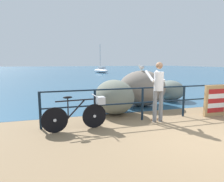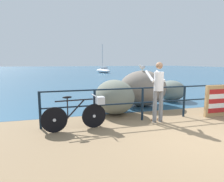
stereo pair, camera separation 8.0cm
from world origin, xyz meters
The scene contains 11 objects.
ground_plane centered at (0.00, 20.00, -0.05)m, with size 120.00×120.00×0.10m, color #846B4C.
sea_surface centered at (0.00, 47.81, 0.00)m, with size 120.00×90.00×0.01m, color #2D5675.
promenade_railing centered at (0.00, 1.86, 0.64)m, with size 7.48×0.07×1.02m.
bicycle centered at (-2.67, 1.53, 0.46)m, with size 1.70×0.48×0.92m.
person_at_railing centered at (-0.38, 1.59, 0.99)m, with size 0.44×0.64×1.78m.
folded_deckchair_stack centered at (1.78, 1.61, 0.52)m, with size 0.84×0.10×1.04m.
breakwater_boulder_main centered at (0.13, 3.75, 0.72)m, with size 1.97×1.61×1.44m.
breakwater_boulder_left centered at (-1.35, 2.84, 0.59)m, with size 1.35×1.60×1.18m.
breakwater_boulder_right centered at (1.89, 4.42, 0.47)m, with size 1.29×1.31×0.94m.
seagull centered at (0.07, 3.72, 1.58)m, with size 0.34×0.18×0.23m.
sailboat centered at (4.41, 29.49, 0.42)m, with size 2.43×4.59×4.90m.
Camera 2 is at (-3.21, -3.50, 1.77)m, focal length 31.13 mm.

